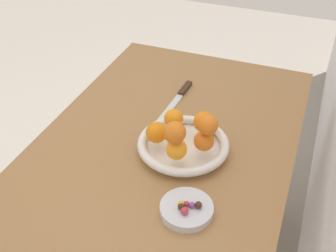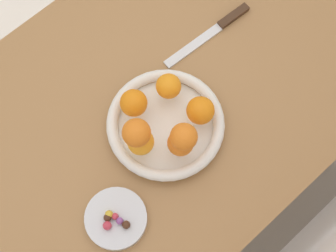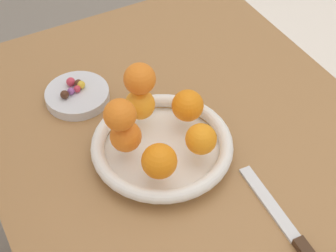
% 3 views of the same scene
% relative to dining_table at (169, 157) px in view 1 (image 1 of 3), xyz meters
% --- Properties ---
extents(dining_table, '(1.10, 0.76, 0.74)m').
position_rel_dining_table_xyz_m(dining_table, '(0.00, 0.00, 0.00)').
color(dining_table, '#9E7042').
rests_on(dining_table, ground_plane).
extents(fruit_bowl, '(0.27, 0.27, 0.04)m').
position_rel_dining_table_xyz_m(fruit_bowl, '(0.05, 0.06, 0.11)').
color(fruit_bowl, white).
rests_on(fruit_bowl, dining_table).
extents(candy_dish, '(0.14, 0.14, 0.02)m').
position_rel_dining_table_xyz_m(candy_dish, '(0.28, 0.15, 0.10)').
color(candy_dish, silver).
rests_on(candy_dish, dining_table).
extents(orange_0, '(0.06, 0.06, 0.06)m').
position_rel_dining_table_xyz_m(orange_0, '(-0.01, 0.10, 0.16)').
color(orange_0, orange).
rests_on(orange_0, fruit_bowl).
extents(orange_1, '(0.06, 0.06, 0.06)m').
position_rel_dining_table_xyz_m(orange_1, '(-0.00, 0.01, 0.16)').
color(orange_1, orange).
rests_on(orange_1, fruit_bowl).
extents(orange_2, '(0.06, 0.06, 0.06)m').
position_rel_dining_table_xyz_m(orange_2, '(0.08, -0.01, 0.16)').
color(orange_2, orange).
rests_on(orange_2, fruit_bowl).
extents(orange_3, '(0.06, 0.06, 0.06)m').
position_rel_dining_table_xyz_m(orange_3, '(0.13, 0.07, 0.16)').
color(orange_3, orange).
rests_on(orange_3, fruit_bowl).
extents(orange_4, '(0.06, 0.06, 0.06)m').
position_rel_dining_table_xyz_m(orange_4, '(0.07, 0.13, 0.16)').
color(orange_4, orange).
rests_on(orange_4, fruit_bowl).
extents(orange_5, '(0.06, 0.06, 0.06)m').
position_rel_dining_table_xyz_m(orange_5, '(0.14, 0.07, 0.22)').
color(orange_5, orange).
rests_on(orange_5, orange_3).
extents(orange_6, '(0.06, 0.06, 0.06)m').
position_rel_dining_table_xyz_m(orange_6, '(0.07, 0.14, 0.22)').
color(orange_6, orange).
rests_on(orange_6, orange_4).
extents(candy_ball_0, '(0.02, 0.02, 0.02)m').
position_rel_dining_table_xyz_m(candy_ball_0, '(0.30, 0.15, 0.12)').
color(candy_ball_0, '#C6384C').
rests_on(candy_ball_0, candy_dish).
extents(candy_ball_1, '(0.02, 0.02, 0.02)m').
position_rel_dining_table_xyz_m(candy_ball_1, '(0.27, 0.16, 0.12)').
color(candy_ball_1, '#8C4C99').
rests_on(candy_ball_1, candy_dish).
extents(candy_ball_2, '(0.02, 0.02, 0.02)m').
position_rel_dining_table_xyz_m(candy_ball_2, '(0.29, 0.14, 0.12)').
color(candy_ball_2, '#472819').
rests_on(candy_ball_2, candy_dish).
extents(candy_ball_3, '(0.02, 0.02, 0.02)m').
position_rel_dining_table_xyz_m(candy_ball_3, '(0.28, 0.15, 0.12)').
color(candy_ball_3, '#C6384C').
rests_on(candy_ball_3, candy_dish).
extents(candy_ball_4, '(0.02, 0.02, 0.02)m').
position_rel_dining_table_xyz_m(candy_ball_4, '(0.27, 0.18, 0.12)').
color(candy_ball_4, '#472819').
rests_on(candy_ball_4, candy_dish).
extents(candy_ball_5, '(0.02, 0.02, 0.02)m').
position_rel_dining_table_xyz_m(candy_ball_5, '(0.28, 0.14, 0.12)').
color(candy_ball_5, gold).
rests_on(candy_ball_5, candy_dish).
extents(knife, '(0.26, 0.04, 0.01)m').
position_rel_dining_table_xyz_m(knife, '(-0.21, -0.04, 0.09)').
color(knife, '#3F2819').
rests_on(knife, dining_table).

